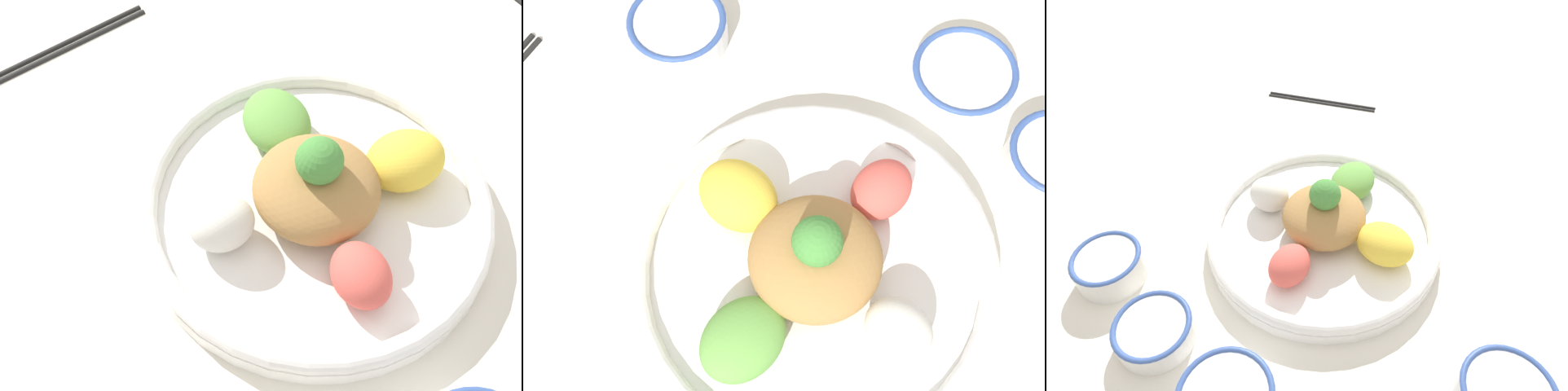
% 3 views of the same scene
% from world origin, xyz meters
% --- Properties ---
extents(ground_plane, '(2.40, 2.40, 0.00)m').
position_xyz_m(ground_plane, '(0.00, 0.00, 0.00)').
color(ground_plane, silver).
extents(salad_platter, '(0.35, 0.35, 0.12)m').
position_xyz_m(salad_platter, '(0.04, 0.02, 0.03)').
color(salad_platter, white).
rests_on(salad_platter, ground_plane).
extents(sauce_bowl_dark, '(0.10, 0.10, 0.04)m').
position_xyz_m(sauce_bowl_dark, '(-0.14, 0.27, 0.02)').
color(sauce_bowl_dark, white).
rests_on(sauce_bowl_dark, ground_plane).
extents(rice_bowl_plain, '(0.10, 0.10, 0.04)m').
position_xyz_m(rice_bowl_plain, '(-0.19, 0.16, 0.02)').
color(rice_bowl_plain, white).
rests_on(rice_bowl_plain, ground_plane).
extents(chopsticks_pair_far, '(0.05, 0.23, 0.01)m').
position_xyz_m(chopsticks_pair_far, '(0.38, 0.16, 0.00)').
color(chopsticks_pair_far, black).
rests_on(chopsticks_pair_far, ground_plane).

